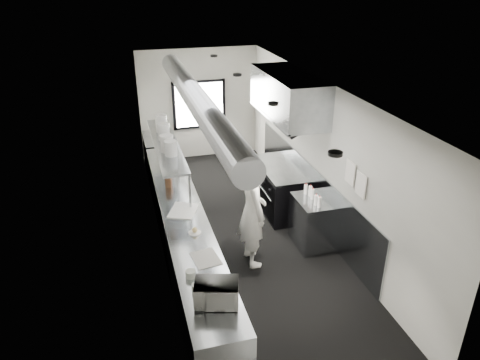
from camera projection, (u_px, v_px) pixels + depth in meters
floor at (241, 232)px, 8.53m from camera, size 3.00×8.00×0.01m
ceiling at (241, 86)px, 7.33m from camera, size 3.00×8.00×0.01m
wall_back at (199, 104)px, 11.41m from camera, size 3.00×0.02×2.80m
wall_front at (350, 320)px, 4.45m from camera, size 3.00×0.02×2.80m
wall_left at (156, 174)px, 7.57m from camera, size 0.02×8.00×2.80m
wall_right at (319, 156)px, 8.29m from camera, size 0.02×8.00×2.80m
wall_cladding at (309, 190)px, 8.91m from camera, size 0.03×5.50×1.10m
hvac_duct at (195, 98)px, 7.62m from camera, size 0.40×6.40×0.40m
service_window at (199, 105)px, 11.38m from camera, size 1.36×0.05×1.25m
exhaust_hood at (288, 96)px, 8.38m from camera, size 0.81×2.20×0.88m
prep_counter at (184, 235)px, 7.63m from camera, size 0.70×6.00×0.90m
pass_shelf at (166, 145)px, 8.46m from camera, size 0.45×3.00×0.68m
range at (281, 188)px, 9.19m from camera, size 0.88×1.60×0.94m
bottle_station at (314, 222)px, 8.01m from camera, size 0.65×0.80×0.90m
far_work_table at (160, 155)px, 10.85m from camera, size 0.70×1.20×0.90m
notice_sheet_a at (350, 173)px, 7.15m from camera, size 0.02×0.28×0.38m
notice_sheet_b at (361, 185)px, 6.87m from camera, size 0.02×0.28×0.38m
line_cook at (252, 211)px, 7.31m from camera, size 0.50×0.73×1.95m
microwave at (216, 293)px, 5.36m from camera, size 0.57×0.49×0.29m
deli_tub_a at (197, 288)px, 5.60m from camera, size 0.15×0.15×0.09m
deli_tub_b at (191, 274)px, 5.85m from camera, size 0.15×0.15×0.10m
newspaper at (206, 258)px, 6.23m from camera, size 0.41×0.48×0.01m
small_plate at (195, 233)px, 6.83m from camera, size 0.21×0.21×0.02m
pastry at (195, 230)px, 6.81m from camera, size 0.08×0.08×0.08m
cutting_board at (183, 210)px, 7.45m from camera, size 0.59×0.66×0.02m
knife_block at (169, 179)px, 8.28m from camera, size 0.15×0.25×0.25m
plate_stack_a at (171, 148)px, 7.83m from camera, size 0.28×0.28×0.27m
plate_stack_b at (167, 143)px, 7.99m from camera, size 0.31×0.31×0.31m
plate_stack_c at (164, 132)px, 8.54m from camera, size 0.27×0.27×0.32m
plate_stack_d at (161, 123)px, 8.95m from camera, size 0.24×0.24×0.35m
squeeze_bottle_a at (319, 202)px, 7.53m from camera, size 0.07×0.07×0.19m
squeeze_bottle_b at (316, 200)px, 7.60m from camera, size 0.06×0.06×0.19m
squeeze_bottle_c at (312, 194)px, 7.80m from camera, size 0.08×0.08×0.19m
squeeze_bottle_d at (310, 191)px, 7.90m from camera, size 0.06×0.06×0.19m
squeeze_bottle_e at (306, 189)px, 7.97m from camera, size 0.07×0.07×0.19m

